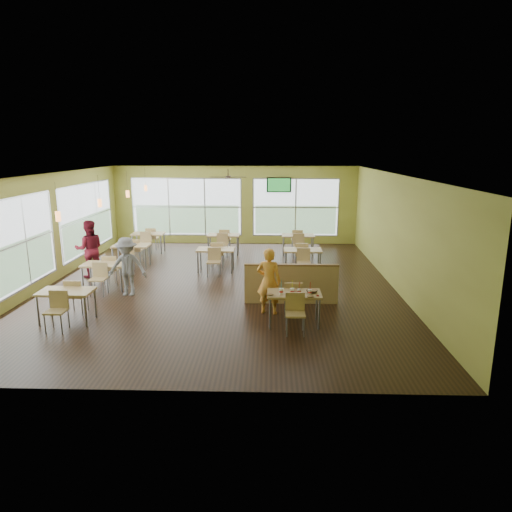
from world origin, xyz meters
The scene contains 20 objects.
room centered at (0.00, 0.00, 1.60)m, with size 12.00×12.04×3.20m.
window_bays centered at (-2.65, 3.08, 1.48)m, with size 9.24×10.24×2.38m.
main_table centered at (2.00, -3.00, 0.63)m, with size 1.22×1.52×0.87m.
half_wall_divider centered at (2.00, -1.55, 0.52)m, with size 2.40×0.14×1.04m.
dining_tables centered at (-1.05, 1.71, 0.63)m, with size 6.92×8.72×0.87m.
pendant_lights centered at (-3.20, 0.68, 2.45)m, with size 0.11×7.31×0.86m.
ceiling_fan centered at (0.00, 3.00, 2.95)m, with size 1.25×1.25×0.29m.
tv_backwall centered at (1.80, 5.90, 2.45)m, with size 1.00×0.07×0.60m.
man_plaid centered at (1.42, -2.31, 0.81)m, with size 0.59×0.39×1.62m, color orange.
patron_maroon centered at (-4.10, 0.74, 0.89)m, with size 0.86×0.67×1.78m, color maroon.
patron_grey centered at (-2.40, -1.02, 0.80)m, with size 1.03×0.59×1.60m, color slate.
cup_blue centered at (1.70, -3.13, 0.82)m, with size 0.10×0.10×0.36m.
cup_yellow centered at (1.95, -3.10, 0.82)m, with size 0.10×0.10×0.35m.
cup_red_near centered at (2.10, -3.08, 0.81)m, with size 0.08×0.08×0.30m.
cup_red_far centered at (2.34, -3.13, 0.82)m, with size 0.09×0.09×0.32m.
food_basket centered at (2.40, -2.96, 0.78)m, with size 0.26×0.26×0.06m.
ketchup_cup centered at (2.50, -3.22, 0.76)m, with size 0.06×0.06×0.02m, color #991309.
wrapper_left centered at (1.46, -3.19, 0.77)m, with size 0.16×0.14×0.04m, color #9E754C.
wrapper_mid centered at (2.06, -2.95, 0.78)m, with size 0.22×0.19×0.05m, color #9E754C.
wrapper_right centered at (2.33, -3.30, 0.77)m, with size 0.16×0.14×0.04m, color #9E754C.
Camera 1 is at (1.44, -12.77, 3.91)m, focal length 32.00 mm.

